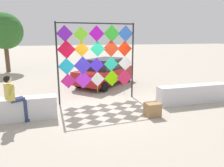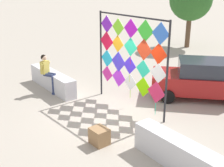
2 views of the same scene
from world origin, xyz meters
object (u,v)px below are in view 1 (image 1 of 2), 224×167
(kite_display_rack, at_px, (98,56))
(tree_palm_like, at_px, (3,32))
(parked_car, at_px, (105,72))
(seated_vendor, at_px, (14,95))
(cardboard_box_large, at_px, (152,109))

(kite_display_rack, relative_size, tree_palm_like, 0.74)
(parked_car, bearing_deg, seated_vendor, -131.57)
(cardboard_box_large, height_order, tree_palm_like, tree_palm_like)
(seated_vendor, relative_size, tree_palm_like, 0.35)
(seated_vendor, xyz_separation_m, tree_palm_like, (-2.26, 11.53, 2.18))
(kite_display_rack, distance_m, parked_car, 3.35)
(parked_car, relative_size, tree_palm_like, 0.88)
(seated_vendor, relative_size, cardboard_box_large, 3.13)
(kite_display_rack, height_order, parked_car, kite_display_rack)
(cardboard_box_large, distance_m, tree_palm_like, 14.25)
(parked_car, bearing_deg, kite_display_rack, -109.58)
(parked_car, height_order, cardboard_box_large, parked_car)
(tree_palm_like, bearing_deg, parked_car, -46.66)
(tree_palm_like, bearing_deg, seated_vendor, -78.93)
(cardboard_box_large, bearing_deg, kite_display_rack, 121.41)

